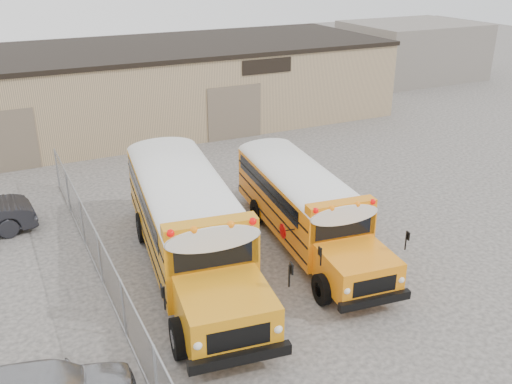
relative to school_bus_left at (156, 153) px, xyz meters
name	(u,v)px	position (x,y,z in m)	size (l,w,h in m)	color
ground	(312,284)	(2.21, -9.35, -1.84)	(120.00, 120.00, 0.00)	#3D3A38
warehouse	(138,86)	(2.21, 10.64, 0.54)	(30.20, 10.20, 4.67)	tan
chainlink_fence	(100,259)	(-3.79, -6.35, -0.93)	(0.07, 18.07, 1.81)	#94979D
distant_building_right	(412,50)	(26.21, 14.65, 0.36)	(10.00, 8.00, 4.40)	gray
school_bus_left	(156,153)	(0.00, 0.00, 0.00)	(4.08, 11.10, 3.17)	orange
school_bus_right	(252,152)	(4.11, -0.99, -0.25)	(3.45, 9.58, 2.74)	orange
tarp_bundle	(350,256)	(3.57, -9.41, -1.09)	(1.08, 1.06, 1.45)	black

